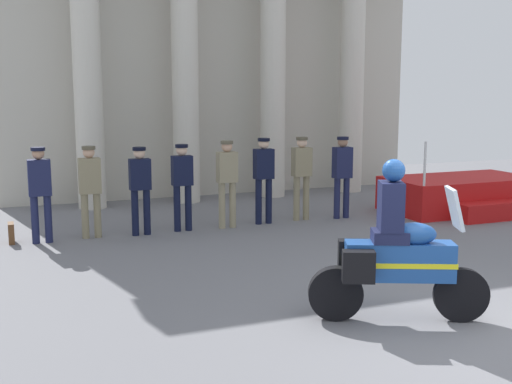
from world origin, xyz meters
TOP-DOWN VIEW (x-y plane):
  - ground_plane at (0.00, 0.00)m, footprint 28.00×28.00m
  - colonnade_backdrop at (0.53, 9.99)m, footprint 10.71×1.48m
  - reviewing_stand at (4.76, 6.02)m, footprint 3.27×2.24m
  - officer_in_row_0 at (-4.10, 6.30)m, footprint 0.38×0.24m
  - officer_in_row_1 at (-3.24, 6.39)m, footprint 0.38×0.24m
  - officer_in_row_2 at (-2.35, 6.28)m, footprint 0.38×0.24m
  - officer_in_row_3 at (-1.54, 6.34)m, footprint 0.38×0.24m
  - officer_in_row_4 at (-0.66, 6.28)m, footprint 0.38×0.24m
  - officer_in_row_5 at (0.15, 6.38)m, footprint 0.38×0.24m
  - officer_in_row_6 at (1.01, 6.44)m, footprint 0.38×0.24m
  - officer_in_row_7 at (1.87, 6.29)m, footprint 0.38×0.24m
  - motorcycle_with_rider at (-0.56, 0.76)m, footprint 1.96×1.07m
  - briefcase_on_ground at (-4.61, 6.49)m, footprint 0.10×0.32m

SIDE VIEW (x-z plane):
  - ground_plane at x=0.00m, z-range 0.00..0.00m
  - briefcase_on_ground at x=-4.61m, z-range 0.00..0.36m
  - reviewing_stand at x=4.76m, z-range -0.46..1.18m
  - motorcycle_with_rider at x=-0.56m, z-range -0.16..1.74m
  - officer_in_row_2 at x=-2.35m, z-range 0.15..1.78m
  - officer_in_row_3 at x=-1.54m, z-range 0.15..1.81m
  - officer_in_row_1 at x=-3.24m, z-range 0.15..1.82m
  - officer_in_row_0 at x=-4.10m, z-range 0.15..1.84m
  - officer_in_row_4 at x=-0.66m, z-range 0.16..1.86m
  - officer_in_row_7 at x=1.87m, z-range 0.15..1.86m
  - officer_in_row_6 at x=1.01m, z-range 0.16..1.88m
  - officer_in_row_5 at x=0.15m, z-range 0.16..1.88m
  - colonnade_backdrop at x=0.53m, z-range 0.27..7.07m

